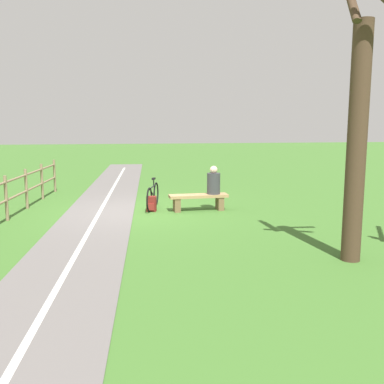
# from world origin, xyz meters

# --- Properties ---
(ground_plane) EXTENTS (80.00, 80.00, 0.00)m
(ground_plane) POSITION_xyz_m (0.00, 0.00, 0.00)
(ground_plane) COLOR #3D6B28
(paved_path) EXTENTS (3.93, 36.05, 0.02)m
(paved_path) POSITION_xyz_m (1.24, 4.00, 0.01)
(paved_path) COLOR #66605E
(paved_path) RESTS_ON ground_plane
(path_centre_line) EXTENTS (1.95, 31.95, 0.00)m
(path_centre_line) POSITION_xyz_m (1.24, 4.00, 0.02)
(path_centre_line) COLOR silver
(path_centre_line) RESTS_ON paved_path
(bench) EXTENTS (1.65, 0.50, 0.46)m
(bench) POSITION_xyz_m (-1.70, 0.14, 0.31)
(bench) COLOR #A88456
(bench) RESTS_ON ground_plane
(person_seated) EXTENTS (0.38, 0.38, 0.79)m
(person_seated) POSITION_xyz_m (-2.13, 0.12, 0.79)
(person_seated) COLOR #38383D
(person_seated) RESTS_ON bench
(bicycle) EXTENTS (0.47, 1.69, 0.86)m
(bicycle) POSITION_xyz_m (-0.47, -0.38, 0.36)
(bicycle) COLOR black
(bicycle) RESTS_ON ground_plane
(backpack) EXTENTS (0.30, 0.29, 0.42)m
(backpack) POSITION_xyz_m (-0.40, 0.04, 0.20)
(backpack) COLOR maroon
(backpack) RESTS_ON ground_plane
(fence_roadside) EXTENTS (1.02, 9.39, 1.14)m
(fence_roadside) POSITION_xyz_m (3.23, 0.68, 0.66)
(fence_roadside) COLOR #847051
(fence_roadside) RESTS_ON ground_plane
(tree_near_bench) EXTENTS (1.26, 1.10, 5.20)m
(tree_near_bench) POSITION_xyz_m (-3.64, 4.98, 2.34)
(tree_near_bench) COLOR #473323
(tree_near_bench) RESTS_ON ground_plane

